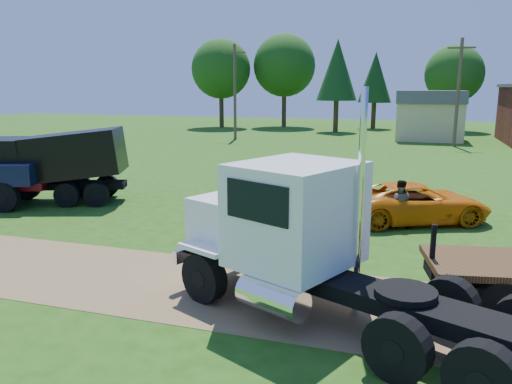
% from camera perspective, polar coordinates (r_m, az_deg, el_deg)
% --- Properties ---
extents(ground, '(140.00, 140.00, 0.00)m').
position_cam_1_polar(ground, '(12.31, 3.50, -12.02)').
color(ground, '#244910').
rests_on(ground, ground).
extents(dirt_track, '(120.00, 4.20, 0.01)m').
position_cam_1_polar(dirt_track, '(12.31, 3.50, -11.99)').
color(dirt_track, brown).
rests_on(dirt_track, ground).
extents(white_semi_tractor, '(8.34, 5.65, 5.00)m').
position_cam_1_polar(white_semi_tractor, '(11.20, 4.83, -5.17)').
color(white_semi_tractor, black).
rests_on(white_semi_tractor, ground).
extents(black_dump_truck, '(7.61, 4.71, 3.27)m').
position_cam_1_polar(black_dump_truck, '(23.66, -23.05, 3.18)').
color(black_dump_truck, black).
rests_on(black_dump_truck, ground).
extents(orange_pickup, '(5.90, 4.49, 1.49)m').
position_cam_1_polar(orange_pickup, '(19.65, 17.87, -1.17)').
color(orange_pickup, orange).
rests_on(orange_pickup, ground).
extents(spectator_b, '(0.86, 0.68, 1.75)m').
position_cam_1_polar(spectator_b, '(18.66, 16.06, -1.32)').
color(spectator_b, '#999999').
rests_on(spectator_b, ground).
extents(tan_shed, '(6.20, 5.40, 4.70)m').
position_cam_1_polar(tan_shed, '(51.01, 19.24, 8.34)').
color(tan_shed, tan).
rests_on(tan_shed, ground).
extents(utility_poles, '(42.20, 0.28, 9.00)m').
position_cam_1_polar(utility_poles, '(46.05, 22.11, 10.68)').
color(utility_poles, '#4E392C').
rests_on(utility_poles, ground).
extents(tree_row, '(55.43, 12.07, 11.61)m').
position_cam_1_polar(tree_row, '(60.91, 17.82, 13.48)').
color(tree_row, '#372616').
rests_on(tree_row, ground).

